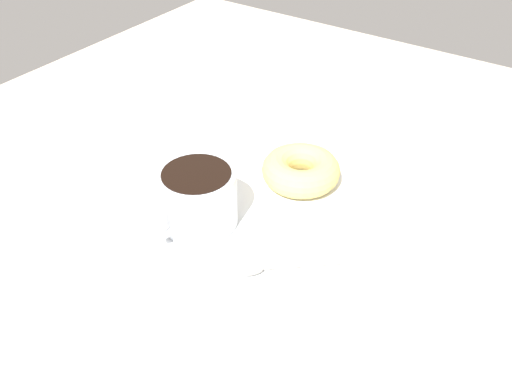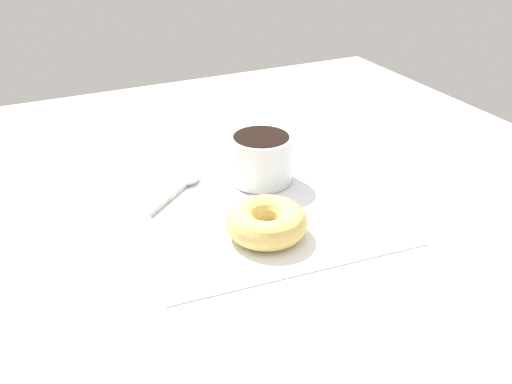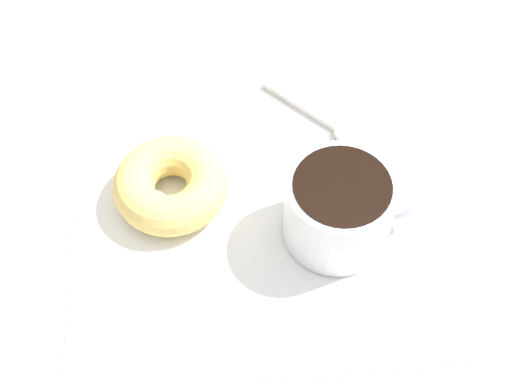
% 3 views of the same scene
% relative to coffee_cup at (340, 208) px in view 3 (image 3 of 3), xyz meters
% --- Properties ---
extents(ground_plane, '(1.20, 1.20, 0.02)m').
position_rel_coffee_cup_xyz_m(ground_plane, '(0.08, -0.07, -0.05)').
color(ground_plane, beige).
extents(napkin, '(0.36, 0.36, 0.00)m').
position_rel_coffee_cup_xyz_m(napkin, '(0.07, -0.04, -0.04)').
color(napkin, white).
rests_on(napkin, ground_plane).
extents(coffee_cup, '(0.12, 0.09, 0.07)m').
position_rel_coffee_cup_xyz_m(coffee_cup, '(0.00, 0.00, 0.00)').
color(coffee_cup, silver).
rests_on(coffee_cup, napkin).
extents(donut, '(0.11, 0.11, 0.04)m').
position_rel_coffee_cup_xyz_m(donut, '(0.14, -0.06, -0.02)').
color(donut, '#E5C66B').
rests_on(donut, napkin).
extents(spoon, '(0.09, 0.11, 0.01)m').
position_rel_coffee_cup_xyz_m(spoon, '(-0.02, -0.11, -0.03)').
color(spoon, '#B7B2A8').
rests_on(spoon, napkin).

